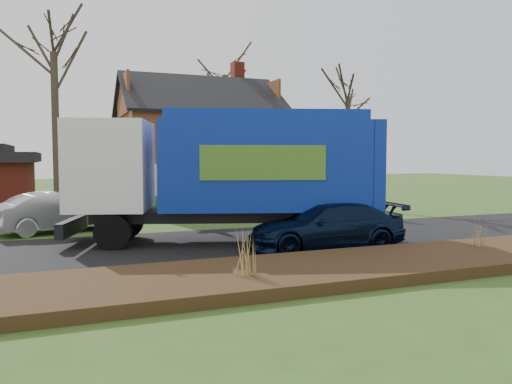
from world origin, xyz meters
name	(u,v)px	position (x,y,z in m)	size (l,w,h in m)	color
ground	(245,243)	(0.00, 0.00, 0.00)	(120.00, 120.00, 0.00)	#36521B
road	(245,243)	(0.00, 0.00, 0.01)	(80.00, 7.00, 0.02)	black
mulch_verge	(317,270)	(0.00, -5.30, 0.15)	(80.00, 3.50, 0.30)	black
main_house	(190,141)	(1.49, 13.91, 4.03)	(12.95, 8.95, 9.26)	beige
garbage_truck	(233,168)	(-0.38, 0.28, 2.68)	(11.22, 6.08, 4.65)	black
silver_sedan	(60,212)	(-6.12, 5.26, 0.82)	(1.74, 5.00, 1.65)	#B3B6BB
navy_wagon	(326,226)	(2.10, -2.05, 0.77)	(2.14, 5.27, 1.53)	black
tree_front_west	(53,26)	(-6.20, 7.66, 8.82)	(3.60, 3.60, 10.71)	#392E22
tree_front_east	(348,79)	(10.12, 9.58, 7.72)	(3.42, 3.42, 9.50)	#392E22
tree_back	(224,59)	(5.99, 20.79, 10.65)	(4.03, 4.03, 12.78)	#3A2F23
grass_clump_mid	(244,252)	(-2.15, -5.70, 0.84)	(0.39, 0.32, 1.08)	#A78449
grass_clump_east	(479,233)	(5.90, -4.85, 0.71)	(0.33, 0.27, 0.82)	#A97B4A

